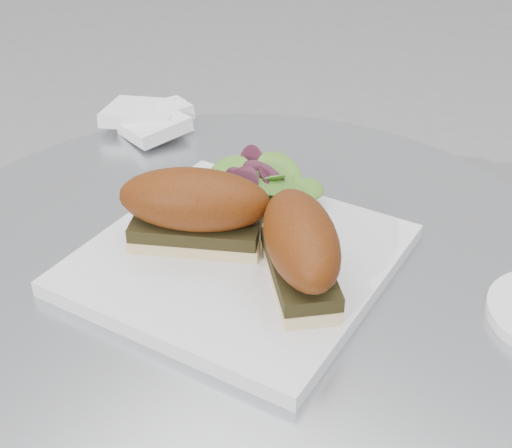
{
  "coord_description": "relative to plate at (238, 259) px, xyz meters",
  "views": [
    {
      "loc": [
        0.36,
        -0.44,
        1.15
      ],
      "look_at": [
        0.01,
        0.02,
        0.77
      ],
      "focal_mm": 50.0,
      "sensor_mm": 36.0,
      "label": 1
    }
  ],
  "objects": [
    {
      "name": "sandwich_right",
      "position": [
        0.08,
        -0.01,
        0.05
      ],
      "size": [
        0.14,
        0.14,
        0.08
      ],
      "rotation": [
        0.0,
        0.0,
        -0.76
      ],
      "color": "beige",
      "rests_on": "plate"
    },
    {
      "name": "plate",
      "position": [
        0.0,
        0.0,
        0.0
      ],
      "size": [
        0.3,
        0.3,
        0.02
      ],
      "primitive_type": "cube",
      "rotation": [
        0.0,
        0.0,
        0.11
      ],
      "color": "white",
      "rests_on": "table"
    },
    {
      "name": "salad",
      "position": [
        -0.03,
        0.07,
        0.03
      ],
      "size": [
        0.12,
        0.12,
        0.05
      ],
      "primitive_type": null,
      "color": "#558C2E",
      "rests_on": "plate"
    },
    {
      "name": "table",
      "position": [
        -0.0,
        0.01,
        -0.25
      ],
      "size": [
        0.7,
        0.7,
        0.73
      ],
      "color": "#AEB2B6",
      "rests_on": "ground"
    },
    {
      "name": "sandwich_left",
      "position": [
        -0.04,
        -0.01,
        0.05
      ],
      "size": [
        0.16,
        0.13,
        0.08
      ],
      "rotation": [
        0.0,
        0.0,
        0.51
      ],
      "color": "beige",
      "rests_on": "plate"
    },
    {
      "name": "napkin",
      "position": [
        -0.28,
        0.17,
        0.0
      ],
      "size": [
        0.15,
        0.15,
        0.02
      ],
      "primitive_type": null,
      "rotation": [
        0.0,
        0.0,
        0.21
      ],
      "color": "white",
      "rests_on": "table"
    }
  ]
}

